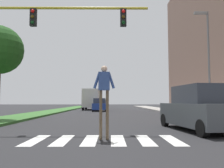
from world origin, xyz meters
TOP-DOWN VIEW (x-y plane):
  - ground_plane at (0.00, 30.00)m, footprint 140.00×140.00m
  - crosswalk at (0.00, 8.49)m, footprint 4.95×2.20m
  - median_strip at (-6.72, 28.00)m, footprint 2.90×64.00m
  - sidewalk_right at (7.61, 28.00)m, footprint 3.00×64.00m
  - traffic_light_gantry at (-3.42, 11.11)m, footprint 7.58×0.30m
  - street_lamp_right at (7.02, 16.79)m, footprint 1.02×0.24m
  - pedestrian_performer at (-0.01, 8.61)m, footprint 0.75×0.25m
  - suv_crossing at (4.10, 10.92)m, footprint 2.50×4.81m
  - sedan_midblock at (-1.22, 31.26)m, footprint 1.86×4.09m
  - sedan_distant at (-1.25, 47.20)m, footprint 2.09×4.16m
  - truck_box_delivery at (-2.75, 36.69)m, footprint 2.40×6.20m

SIDE VIEW (x-z plane):
  - ground_plane at x=0.00m, z-range 0.00..0.00m
  - crosswalk at x=0.00m, z-range 0.00..0.01m
  - median_strip at x=-6.72m, z-range 0.00..0.15m
  - sidewalk_right at x=7.61m, z-range 0.00..0.15m
  - sedan_midblock at x=-1.22m, z-range -0.06..1.62m
  - sedan_distant at x=-1.25m, z-range -0.06..1.62m
  - suv_crossing at x=4.10m, z-range -0.05..1.92m
  - truck_box_delivery at x=-2.75m, z-range 0.08..3.18m
  - pedestrian_performer at x=-0.01m, z-range 0.42..2.91m
  - traffic_light_gantry at x=-3.42m, z-range 1.31..7.31m
  - street_lamp_right at x=7.02m, z-range 0.84..8.34m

